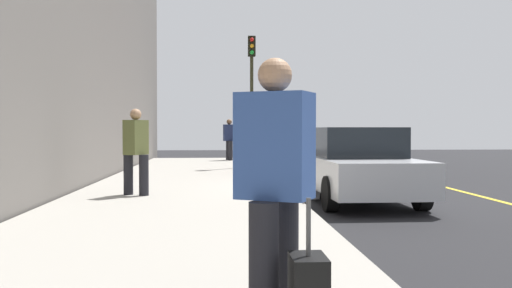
% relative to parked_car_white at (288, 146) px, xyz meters
% --- Properties ---
extents(ground_plane, '(56.00, 56.00, 0.00)m').
position_rel_parked_car_white_xyz_m(ground_plane, '(11.17, -0.32, -0.76)').
color(ground_plane, black).
extents(sidewalk, '(28.00, 4.60, 0.15)m').
position_rel_parked_car_white_xyz_m(sidewalk, '(11.17, -3.62, -0.68)').
color(sidewalk, '#A39E93').
rests_on(sidewalk, ground).
extents(lane_stripe_centre, '(28.00, 0.14, 0.01)m').
position_rel_parked_car_white_xyz_m(lane_stripe_centre, '(11.17, 2.88, -0.75)').
color(lane_stripe_centre, gold).
rests_on(lane_stripe_centre, ground).
extents(snow_bank_curb, '(8.36, 0.56, 0.22)m').
position_rel_parked_car_white_xyz_m(snow_bank_curb, '(7.67, -1.02, -0.65)').
color(snow_bank_curb, white).
rests_on(snow_bank_curb, ground).
extents(parked_car_white, '(4.42, 2.03, 1.51)m').
position_rel_parked_car_white_xyz_m(parked_car_white, '(0.00, 0.00, 0.00)').
color(parked_car_white, black).
rests_on(parked_car_white, ground).
extents(parked_car_red, '(4.49, 1.95, 1.51)m').
position_rel_parked_car_white_xyz_m(parked_car_red, '(6.25, -0.08, 0.00)').
color(parked_car_red, black).
rests_on(parked_car_red, ground).
extents(parked_car_silver, '(4.73, 1.97, 1.51)m').
position_rel_parked_car_white_xyz_m(parked_car_silver, '(12.11, -0.06, 0.00)').
color(parked_car_silver, black).
rests_on(parked_car_silver, ground).
extents(pedestrian_olive_coat, '(0.55, 0.53, 1.74)m').
position_rel_parked_car_white_xyz_m(pedestrian_olive_coat, '(12.13, -4.52, 0.32)').
color(pedestrian_olive_coat, black).
rests_on(pedestrian_olive_coat, sidewalk).
extents(pedestrian_blue_coat, '(0.55, 0.57, 1.80)m').
position_rel_parked_car_white_xyz_m(pedestrian_blue_coat, '(19.78, -2.46, 0.35)').
color(pedestrian_blue_coat, black).
rests_on(pedestrian_blue_coat, sidewalk).
extents(pedestrian_navy_coat, '(0.57, 0.53, 1.77)m').
position_rel_parked_car_white_xyz_m(pedestrian_navy_coat, '(-0.75, -2.45, 0.34)').
color(pedestrian_navy_coat, black).
rests_on(pedestrian_navy_coat, sidewalk).
extents(traffic_light_pole, '(0.35, 0.26, 4.58)m').
position_rel_parked_car_white_xyz_m(traffic_light_pole, '(3.78, -1.73, 2.48)').
color(traffic_light_pole, '#2D2D19').
rests_on(traffic_light_pole, sidewalk).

